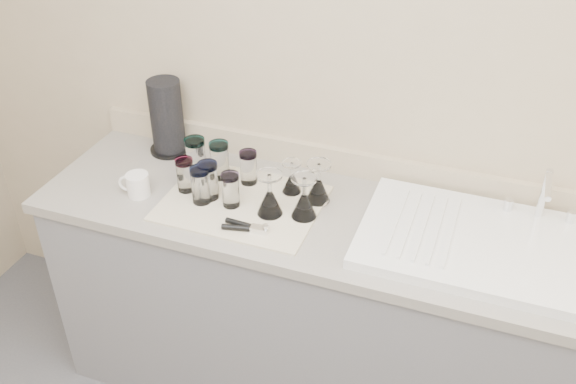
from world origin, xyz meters
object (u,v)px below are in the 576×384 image
at_px(goblet_back_left, 292,182).
at_px(paper_towel_roll, 167,118).
at_px(tumbler_magenta, 185,175).
at_px(sink_unit, 489,245).
at_px(goblet_front_left, 270,200).
at_px(tumbler_lavender, 231,190).
at_px(can_opener, 246,227).
at_px(tumbler_purple, 248,167).
at_px(tumbler_cyan, 220,160).
at_px(tumbler_teal, 196,157).
at_px(tumbler_blue, 208,180).
at_px(goblet_front_right, 304,203).
at_px(tumbler_extra, 201,185).
at_px(white_mug, 137,185).
at_px(goblet_back_right, 318,188).

xyz_separation_m(goblet_back_left, paper_towel_roll, (-0.56, 0.12, 0.10)).
height_order(tumbler_magenta, goblet_back_left, tumbler_magenta).
relative_size(sink_unit, goblet_front_left, 5.11).
bearing_deg(tumbler_lavender, tumbler_magenta, 170.74).
bearing_deg(goblet_back_left, can_opener, -103.55).
height_order(tumbler_purple, can_opener, tumbler_purple).
bearing_deg(can_opener, goblet_back_left, 76.45).
bearing_deg(tumbler_lavender, tumbler_cyan, 126.62).
bearing_deg(can_opener, tumbler_teal, 140.83).
xyz_separation_m(tumbler_purple, tumbler_lavender, (-0.00, -0.16, -0.00)).
distance_m(tumbler_cyan, can_opener, 0.35).
relative_size(tumbler_magenta, can_opener, 0.81).
relative_size(tumbler_teal, goblet_back_left, 1.23).
bearing_deg(tumbler_blue, goblet_front_left, -3.98).
height_order(tumbler_teal, goblet_front_right, goblet_front_right).
relative_size(sink_unit, tumbler_lavender, 6.44).
bearing_deg(goblet_front_right, tumbler_blue, -178.54).
xyz_separation_m(tumbler_magenta, paper_towel_roll, (-0.20, 0.24, 0.07)).
xyz_separation_m(sink_unit, goblet_front_right, (-0.61, -0.04, 0.04)).
xyz_separation_m(tumbler_teal, tumbler_extra, (0.10, -0.16, -0.01)).
bearing_deg(goblet_front_left, tumbler_cyan, 149.36).
xyz_separation_m(tumbler_cyan, tumbler_extra, (0.01, -0.17, -0.00)).
height_order(sink_unit, can_opener, sink_unit).
bearing_deg(white_mug, tumbler_blue, 14.11).
distance_m(goblet_back_right, paper_towel_roll, 0.69).
relative_size(goblet_front_left, white_mug, 1.31).
relative_size(tumbler_cyan, tumbler_purple, 1.12).
xyz_separation_m(goblet_front_right, white_mug, (-0.61, -0.07, -0.02)).
bearing_deg(tumbler_extra, goblet_back_right, 21.26).
xyz_separation_m(tumbler_purple, goblet_front_left, (0.15, -0.16, -0.01)).
xyz_separation_m(sink_unit, white_mug, (-1.22, -0.12, 0.02)).
relative_size(sink_unit, tumbler_magenta, 6.40).
bearing_deg(sink_unit, tumbler_extra, -175.02).
height_order(tumbler_purple, tumbler_blue, tumbler_blue).
bearing_deg(paper_towel_roll, tumbler_blue, -40.46).
bearing_deg(tumbler_purple, tumbler_extra, -122.03).
height_order(tumbler_blue, goblet_front_left, goblet_front_left).
xyz_separation_m(tumbler_cyan, goblet_front_right, (0.38, -0.13, -0.02)).
height_order(tumbler_blue, can_opener, tumbler_blue).
height_order(can_opener, paper_towel_roll, paper_towel_roll).
bearing_deg(goblet_front_left, tumbler_teal, 158.38).
bearing_deg(can_opener, tumbler_purple, 111.26).
height_order(tumbler_cyan, goblet_back_right, goblet_back_right).
bearing_deg(tumbler_extra, tumbler_cyan, 92.58).
bearing_deg(can_opener, tumbler_lavender, 132.90).
relative_size(tumbler_magenta, white_mug, 1.05).
distance_m(tumbler_teal, can_opener, 0.41).
height_order(tumbler_blue, goblet_front_right, goblet_front_right).
relative_size(goblet_front_left, can_opener, 1.02).
bearing_deg(paper_towel_roll, can_opener, -37.79).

